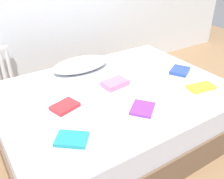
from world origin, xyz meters
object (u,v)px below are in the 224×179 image
pillow (80,65)px  textbook_purple (142,109)px  textbook_blue (180,71)px  textbook_white (157,88)px  bed (115,114)px  textbook_red (65,106)px  textbook_pink (115,83)px  textbook_teal (72,139)px  textbook_yellow (201,87)px

pillow → textbook_purple: bearing=-85.2°
textbook_blue → textbook_white: 0.44m
bed → pillow: (-0.07, 0.53, 0.31)m
textbook_purple → textbook_red: bearing=105.9°
textbook_white → textbook_pink: (-0.28, 0.25, 0.01)m
textbook_teal → textbook_white: (0.92, 0.21, -0.00)m
bed → textbook_white: size_ratio=10.19×
textbook_teal → pillow: bearing=99.7°
bed → textbook_red: (-0.48, -0.02, 0.27)m
textbook_blue → textbook_purple: size_ratio=1.03×
textbook_teal → textbook_purple: 0.61m
textbook_red → textbook_pink: textbook_pink is taller
textbook_purple → textbook_pink: 0.43m
textbook_blue → textbook_white: (-0.42, -0.14, -0.00)m
pillow → textbook_purple: pillow is taller
pillow → textbook_blue: pillow is taller
textbook_yellow → bed: bearing=158.8°
textbook_teal → textbook_purple: textbook_teal is taller
textbook_yellow → textbook_pink: textbook_pink is taller
bed → textbook_pink: textbook_pink is taller
textbook_blue → textbook_purple: 0.80m
textbook_red → textbook_purple: 0.60m
pillow → textbook_teal: 1.07m
bed → pillow: bearing=97.3°
pillow → textbook_yellow: bearing=-52.2°
pillow → textbook_purple: (0.08, -0.90, -0.05)m
pillow → textbook_pink: pillow is taller
pillow → textbook_white: bearing=-61.8°
textbook_blue → textbook_teal: 1.38m
textbook_white → textbook_pink: size_ratio=0.87×
pillow → textbook_teal: size_ratio=2.87×
bed → textbook_pink: (0.04, 0.06, 0.28)m
textbook_red → textbook_purple: (0.49, -0.35, -0.00)m
textbook_red → textbook_pink: 0.53m
textbook_purple → textbook_yellow: bearing=-41.2°
textbook_red → textbook_blue: (1.22, -0.03, 0.00)m
textbook_red → textbook_purple: bearing=-51.7°
textbook_white → textbook_purple: bearing=-130.1°
textbook_teal → textbook_pink: bearing=75.2°
bed → textbook_purple: (0.01, -0.37, 0.26)m
textbook_purple → pillow: bearing=55.8°
textbook_white → textbook_yellow: textbook_yellow is taller
textbook_blue → textbook_yellow: 0.35m
textbook_yellow → pillow: bearing=137.8°
textbook_red → textbook_teal: textbook_red is taller
bed → textbook_red: bearing=-177.2°
textbook_purple → bed: bearing=52.2°
bed → textbook_blue: bearing=-4.1°
textbook_red → textbook_yellow: textbook_red is taller
textbook_purple → textbook_yellow: 0.64m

